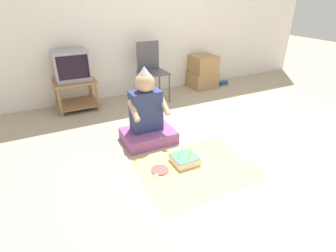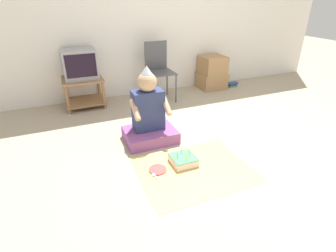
# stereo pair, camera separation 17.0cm
# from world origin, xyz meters

# --- Properties ---
(ground_plane) EXTENTS (16.00, 16.00, 0.00)m
(ground_plane) POSITION_xyz_m (0.00, 0.00, 0.00)
(ground_plane) COLOR tan
(wall_back) EXTENTS (6.40, 0.06, 2.55)m
(wall_back) POSITION_xyz_m (0.00, 2.32, 1.27)
(wall_back) COLOR white
(wall_back) RESTS_ON ground_plane
(tv_stand) EXTENTS (0.59, 0.51, 0.45)m
(tv_stand) POSITION_xyz_m (-1.51, 2.03, 0.27)
(tv_stand) COLOR #997047
(tv_stand) RESTS_ON ground_plane
(tv) EXTENTS (0.48, 0.41, 0.43)m
(tv) POSITION_xyz_m (-1.51, 2.05, 0.66)
(tv) COLOR #99999E
(tv) RESTS_ON tv_stand
(folding_chair) EXTENTS (0.43, 0.43, 0.92)m
(folding_chair) POSITION_xyz_m (-0.32, 1.90, 0.54)
(folding_chair) COLOR #4C4C51
(folding_chair) RESTS_ON ground_plane
(cardboard_box_stack) EXTENTS (0.47, 0.42, 0.59)m
(cardboard_box_stack) POSITION_xyz_m (0.79, 2.05, 0.29)
(cardboard_box_stack) COLOR #A87F51
(cardboard_box_stack) RESTS_ON ground_plane
(book_pile) EXTENTS (0.20, 0.14, 0.08)m
(book_pile) POSITION_xyz_m (1.20, 1.96, 0.04)
(book_pile) COLOR #60936B
(book_pile) RESTS_ON ground_plane
(person_seated) EXTENTS (0.60, 0.46, 0.90)m
(person_seated) POSITION_xyz_m (-0.92, 0.63, 0.29)
(person_seated) COLOR #8C4C8C
(person_seated) RESTS_ON ground_plane
(party_cloth) EXTENTS (1.12, 0.87, 0.01)m
(party_cloth) POSITION_xyz_m (-0.70, -0.13, 0.00)
(party_cloth) COLOR #EAD666
(party_cloth) RESTS_ON ground_plane
(birthday_cake) EXTENTS (0.25, 0.25, 0.15)m
(birthday_cake) POSITION_xyz_m (-0.76, 0.01, 0.05)
(birthday_cake) COLOR silver
(birthday_cake) RESTS_ON party_cloth
(paper_plate) EXTENTS (0.18, 0.18, 0.01)m
(paper_plate) POSITION_xyz_m (-1.05, -0.00, 0.01)
(paper_plate) COLOR #D84C4C
(paper_plate) RESTS_ON party_cloth
(plastic_spoon_near) EXTENTS (0.05, 0.14, 0.01)m
(plastic_spoon_near) POSITION_xyz_m (-1.12, -0.08, 0.01)
(plastic_spoon_near) COLOR white
(plastic_spoon_near) RESTS_ON party_cloth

